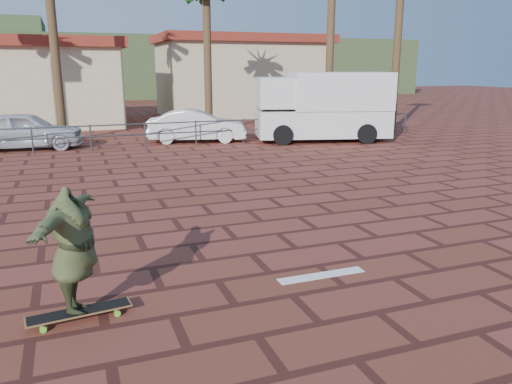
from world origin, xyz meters
The scene contains 11 objects.
ground centered at (0.00, 0.00, 0.00)m, with size 120.00×120.00×0.00m, color maroon.
paint_stripe centered at (0.70, -1.20, 0.00)m, with size 1.40×0.22×0.01m, color white.
guardrail centered at (0.00, 12.00, 0.68)m, with size 24.06×0.06×1.00m.
building_east centered at (8.00, 24.00, 2.54)m, with size 10.60×6.60×5.00m.
hill_front centered at (0.00, 50.00, 3.00)m, with size 70.00×18.00×6.00m, color #384C28.
longboard centered at (-2.78, -1.36, 0.10)m, with size 1.29×0.42×0.12m.
skateboarder centered at (-2.78, -1.36, 0.92)m, with size 1.97×0.53×1.60m, color #3D4525.
campervan centered at (7.41, 11.49, 1.50)m, with size 5.90×3.62×2.85m.
car_silver centered at (-4.31, 13.44, 0.72)m, with size 1.69×4.21×1.43m, color silver.
car_white centered at (2.29, 13.00, 0.67)m, with size 1.42×4.06×1.34m, color silver.
street_sign centered at (9.93, 12.00, 1.39)m, with size 0.39×0.17×1.99m.
Camera 1 is at (-2.69, -7.44, 3.08)m, focal length 35.00 mm.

